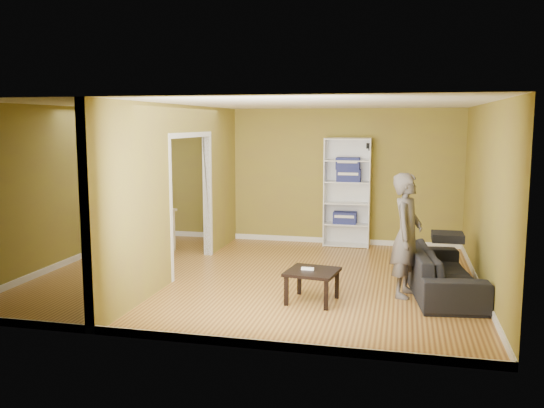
% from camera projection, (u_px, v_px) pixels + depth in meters
% --- Properties ---
extents(room_shell, '(6.50, 6.50, 6.50)m').
position_uv_depth(room_shell, '(256.00, 192.00, 8.60)').
color(room_shell, '#B5883C').
rests_on(room_shell, ground).
extents(partition, '(0.22, 5.50, 2.60)m').
position_uv_depth(partition, '(181.00, 190.00, 8.86)').
color(partition, olive).
rests_on(partition, ground).
extents(wall_speaker, '(0.10, 0.10, 0.10)m').
position_uv_depth(wall_speaker, '(369.00, 146.00, 10.78)').
color(wall_speaker, black).
rests_on(wall_speaker, room_shell).
extents(sofa, '(2.22, 1.17, 0.81)m').
position_uv_depth(sofa, '(442.00, 264.00, 7.89)').
color(sofa, black).
rests_on(sofa, ground).
extents(person, '(0.82, 0.71, 1.96)m').
position_uv_depth(person, '(407.00, 225.00, 7.68)').
color(person, slate).
rests_on(person, ground).
extents(bookshelf, '(0.86, 0.38, 2.05)m').
position_uv_depth(bookshelf, '(347.00, 192.00, 10.90)').
color(bookshelf, white).
rests_on(bookshelf, ground).
extents(paper_box_navy_a, '(0.43, 0.28, 0.22)m').
position_uv_depth(paper_box_navy_a, '(345.00, 218.00, 10.93)').
color(paper_box_navy_a, navy).
rests_on(paper_box_navy_a, bookshelf).
extents(paper_box_navy_b, '(0.44, 0.29, 0.23)m').
position_uv_depth(paper_box_navy_b, '(349.00, 175.00, 10.80)').
color(paper_box_navy_b, navy).
rests_on(paper_box_navy_b, bookshelf).
extents(paper_box_navy_c, '(0.44, 0.28, 0.22)m').
position_uv_depth(paper_box_navy_c, '(348.00, 164.00, 10.78)').
color(paper_box_navy_c, '#16274B').
rests_on(paper_box_navy_c, bookshelf).
extents(coffee_table, '(0.63, 0.63, 0.42)m').
position_uv_depth(coffee_table, '(312.00, 275.00, 7.50)').
color(coffee_table, black).
rests_on(coffee_table, ground).
extents(game_controller, '(0.17, 0.04, 0.03)m').
position_uv_depth(game_controller, '(308.00, 269.00, 7.51)').
color(game_controller, white).
rests_on(game_controller, coffee_table).
extents(dining_table, '(1.23, 0.82, 0.77)m').
position_uv_depth(dining_table, '(136.00, 214.00, 10.41)').
color(dining_table, '#C5B389').
rests_on(dining_table, ground).
extents(chair_left, '(0.52, 0.52, 0.89)m').
position_uv_depth(chair_left, '(97.00, 226.00, 10.55)').
color(chair_left, tan).
rests_on(chair_left, ground).
extents(chair_near, '(0.46, 0.46, 0.95)m').
position_uv_depth(chair_near, '(125.00, 233.00, 9.80)').
color(chair_near, tan).
rests_on(chair_near, ground).
extents(chair_far, '(0.53, 0.53, 0.87)m').
position_uv_depth(chair_far, '(153.00, 222.00, 11.01)').
color(chair_far, tan).
rests_on(chair_far, ground).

